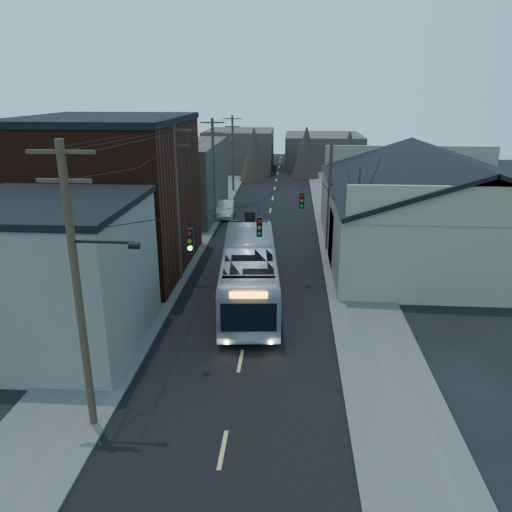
{
  "coord_description": "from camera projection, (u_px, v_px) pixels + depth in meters",
  "views": [
    {
      "loc": [
        2.2,
        -12.2,
        11.97
      ],
      "look_at": [
        0.26,
        14.36,
        3.0
      ],
      "focal_mm": 35.0,
      "sensor_mm": 36.0,
      "label": 1
    }
  ],
  "objects": [
    {
      "name": "parked_car",
      "position": [
        225.0,
        209.0,
        48.79
      ],
      "size": [
        1.98,
        4.8,
        1.55
      ],
      "primitive_type": "imported",
      "rotation": [
        0.0,
        0.0,
        0.07
      ],
      "color": "#A3A7AB",
      "rests_on": "ground"
    },
    {
      "name": "building_brick",
      "position": [
        110.0,
        198.0,
        33.5
      ],
      "size": [
        10.0,
        12.0,
        10.0
      ],
      "primitive_type": "cube",
      "color": "black",
      "rests_on": "ground"
    },
    {
      "name": "bare_tree",
      "position": [
        357.0,
        222.0,
        32.8
      ],
      "size": [
        0.4,
        0.4,
        7.2
      ],
      "primitive_type": "cone",
      "color": "black",
      "rests_on": "ground"
    },
    {
      "name": "building_clapboard",
      "position": [
        52.0,
        278.0,
        23.51
      ],
      "size": [
        8.0,
        8.0,
        7.0
      ],
      "primitive_type": "cube",
      "color": "#6C645A",
      "rests_on": "ground"
    },
    {
      "name": "building_far_right",
      "position": [
        323.0,
        150.0,
        80.38
      ],
      "size": [
        12.0,
        14.0,
        5.0
      ],
      "primitive_type": "cube",
      "color": "#36322B",
      "rests_on": "ground"
    },
    {
      "name": "warehouse",
      "position": [
        436.0,
        219.0,
        37.37
      ],
      "size": [
        16.16,
        20.6,
        7.73
      ],
      "color": "gray",
      "rests_on": "ground"
    },
    {
      "name": "sidewalk_right",
      "position": [
        341.0,
        233.0,
        43.38
      ],
      "size": [
        4.0,
        110.0,
        0.12
      ],
      "primitive_type": "cube",
      "color": "#474744",
      "rests_on": "ground"
    },
    {
      "name": "utility_lines",
      "position": [
        220.0,
        188.0,
        36.95
      ],
      "size": [
        11.24,
        45.28,
        10.5
      ],
      "color": "#382B1E",
      "rests_on": "ground"
    },
    {
      "name": "bus",
      "position": [
        249.0,
        271.0,
        29.23
      ],
      "size": [
        4.07,
        13.14,
        3.6
      ],
      "primitive_type": "imported",
      "rotation": [
        0.0,
        0.0,
        3.22
      ],
      "color": "#AFB3BC",
      "rests_on": "ground"
    },
    {
      "name": "sidewalk_left",
      "position": [
        193.0,
        230.0,
        44.29
      ],
      "size": [
        4.0,
        110.0,
        0.12
      ],
      "primitive_type": "cube",
      "color": "#474744",
      "rests_on": "ground"
    },
    {
      "name": "road_surface",
      "position": [
        266.0,
        232.0,
        43.85
      ],
      "size": [
        9.0,
        110.0,
        0.02
      ],
      "primitive_type": "cube",
      "color": "black",
      "rests_on": "ground"
    },
    {
      "name": "building_left_far",
      "position": [
        173.0,
        179.0,
        49.07
      ],
      "size": [
        9.0,
        14.0,
        7.0
      ],
      "primitive_type": "cube",
      "color": "#36322B",
      "rests_on": "ground"
    },
    {
      "name": "building_far_left",
      "position": [
        239.0,
        150.0,
        76.39
      ],
      "size": [
        10.0,
        12.0,
        6.0
      ],
      "primitive_type": "cube",
      "color": "#36322B",
      "rests_on": "ground"
    },
    {
      "name": "ground",
      "position": [
        214.0,
        494.0,
        15.5
      ],
      "size": [
        160.0,
        160.0,
        0.0
      ],
      "primitive_type": "plane",
      "color": "black",
      "rests_on": "ground"
    }
  ]
}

